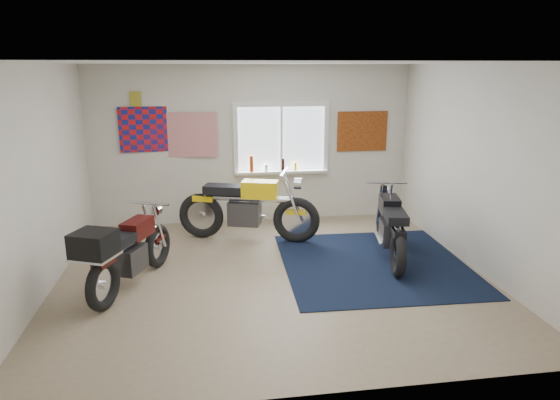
{
  "coord_description": "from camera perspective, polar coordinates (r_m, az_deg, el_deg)",
  "views": [
    {
      "loc": [
        -0.81,
        -6.02,
        2.66
      ],
      "look_at": [
        0.16,
        0.4,
        0.92
      ],
      "focal_mm": 32.0,
      "sensor_mm": 36.0,
      "label": 1
    }
  ],
  "objects": [
    {
      "name": "ground",
      "position": [
        6.64,
        -0.9,
        -8.61
      ],
      "size": [
        5.5,
        5.5,
        0.0
      ],
      "primitive_type": "plane",
      "color": "#9E896B",
      "rests_on": "ground"
    },
    {
      "name": "room_shell",
      "position": [
        6.16,
        -0.96,
        5.5
      ],
      "size": [
        5.5,
        5.5,
        5.5
      ],
      "color": "white",
      "rests_on": "ground"
    },
    {
      "name": "navy_rug",
      "position": [
        7.12,
        10.69,
        -7.15
      ],
      "size": [
        2.58,
        2.68,
        0.01
      ],
      "primitive_type": "cube",
      "rotation": [
        0.0,
        0.0,
        -0.03
      ],
      "color": "black",
      "rests_on": "ground"
    },
    {
      "name": "window_assembly",
      "position": [
        8.69,
        0.15,
        6.48
      ],
      "size": [
        1.66,
        0.17,
        1.26
      ],
      "color": "white",
      "rests_on": "room_shell"
    },
    {
      "name": "oil_bottles",
      "position": [
        8.65,
        -1.39,
        4.04
      ],
      "size": [
        0.83,
        0.07,
        0.28
      ],
      "color": "maroon",
      "rests_on": "window_assembly"
    },
    {
      "name": "flag_display",
      "position": [
        8.59,
        -16.2,
        11.04
      ],
      "size": [
        1.6,
        0.1,
        1.17
      ],
      "color": "red",
      "rests_on": "room_shell"
    },
    {
      "name": "triumph_poster",
      "position": [
        9.01,
        9.38,
        7.75
      ],
      "size": [
        0.9,
        0.03,
        0.7
      ],
      "primitive_type": "cube",
      "color": "#A54C14",
      "rests_on": "room_shell"
    },
    {
      "name": "yellow_triumph",
      "position": [
        7.81,
        -3.75,
        -1.06
      ],
      "size": [
        2.2,
        0.91,
        1.14
      ],
      "rotation": [
        0.0,
        0.0,
        -0.31
      ],
      "color": "black",
      "rests_on": "ground"
    },
    {
      "name": "black_chrome_bike",
      "position": [
        7.25,
        12.49,
        -3.15
      ],
      "size": [
        0.65,
        1.95,
        1.01
      ],
      "rotation": [
        0.0,
        0.0,
        1.37
      ],
      "color": "black",
      "rests_on": "navy_rug"
    },
    {
      "name": "maroon_tourer",
      "position": [
        6.3,
        -17.29,
        -5.72
      ],
      "size": [
        1.0,
        1.84,
        0.96
      ],
      "rotation": [
        0.0,
        0.0,
        1.18
      ],
      "color": "black",
      "rests_on": "ground"
    }
  ]
}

